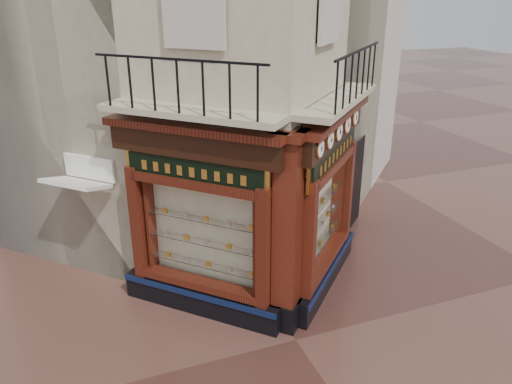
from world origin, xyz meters
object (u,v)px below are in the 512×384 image
corner_pilaster (287,238)px  clock_e (355,117)px  signboard_left (194,171)px  clock_c (339,131)px  clock_d (347,124)px  clock_a (320,148)px  awning (91,286)px  clock_b (330,140)px  signboard_right (334,154)px

corner_pilaster → clock_e: size_ratio=10.34×
signboard_left → clock_c: bearing=-138.7°
clock_d → corner_pilaster: bearing=169.2°
clock_c → clock_e: 1.32m
clock_a → awning: 6.17m
clock_c → clock_e: size_ratio=1.02×
signboard_left → clock_b: bearing=-149.3°
clock_e → signboard_left: 3.93m
clock_b → awning: clock_b is taller
clock_a → clock_c: (0.87, 0.87, 0.00)m
corner_pilaster → awning: bearing=96.4°
clock_b → signboard_right: (0.47, 0.63, -0.52)m
clock_a → clock_d: (1.32, 1.32, -0.00)m
clock_d → signboard_left: clock_d is taller
clock_d → clock_e: size_ratio=1.05×
clock_a → signboard_right: 1.48m
signboard_left → awning: bearing=3.8°
clock_a → signboard_left: size_ratio=0.16×
signboard_left → clock_d: bearing=-130.4°
clock_c → signboard_right: bearing=36.0°
corner_pilaster → signboard_left: 2.12m
clock_a → signboard_left: (-2.02, 1.06, -0.52)m
clock_c → awning: 6.46m
awning → clock_c: bearing=-156.9°
clock_c → awning: bearing=113.1°
clock_a → clock_d: bearing=0.0°
clock_e → signboard_left: clock_e is taller
clock_b → clock_e: clock_e is taller
clock_e → awning: (-5.89, 1.06, -3.62)m
clock_b → clock_c: bearing=0.0°
clock_c → clock_e: (0.93, 0.93, -0.00)m
clock_c → clock_b: bearing=-180.0°
corner_pilaster → clock_d: size_ratio=9.85×
clock_c → signboard_right: 0.55m
clock_d → clock_b: bearing=-180.0°
clock_d → clock_e: 0.68m
signboard_right → awning: bearing=115.1°
clock_e → awning: size_ratio=0.30×
clock_b → clock_d: 1.26m
clock_a → clock_c: size_ratio=0.89×
clock_e → signboard_right: bearing=174.6°
clock_b → signboard_left: clock_b is taller
clock_b → clock_d: (0.89, 0.89, 0.00)m
clock_d → signboard_right: clock_d is taller
clock_b → clock_c: size_ratio=0.95×
signboard_left → corner_pilaster: bearing=-169.8°
clock_a → clock_c: 1.23m
corner_pilaster → clock_a: (0.56, -0.04, 1.67)m
clock_a → clock_b: 0.61m
clock_e → clock_d: bearing=180.0°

